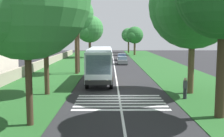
# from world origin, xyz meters

# --- Properties ---
(ground) EXTENTS (160.00, 160.00, 0.00)m
(ground) POSITION_xyz_m (0.00, 0.00, 0.00)
(ground) COLOR #262628
(grass_verge_left) EXTENTS (120.00, 8.00, 0.04)m
(grass_verge_left) POSITION_xyz_m (15.00, 8.20, 0.02)
(grass_verge_left) COLOR #235623
(grass_verge_left) RESTS_ON ground
(grass_verge_right) EXTENTS (120.00, 8.00, 0.04)m
(grass_verge_right) POSITION_xyz_m (15.00, -8.20, 0.02)
(grass_verge_right) COLOR #235623
(grass_verge_right) RESTS_ON ground
(centre_line) EXTENTS (110.00, 0.16, 0.01)m
(centre_line) POSITION_xyz_m (15.00, 0.00, 0.00)
(centre_line) COLOR silver
(centre_line) RESTS_ON ground
(coach_bus) EXTENTS (11.16, 2.62, 3.73)m
(coach_bus) POSITION_xyz_m (7.13, 1.80, 2.15)
(coach_bus) COLOR silver
(coach_bus) RESTS_ON ground
(zebra_crossing) EXTENTS (4.95, 6.80, 0.01)m
(zebra_crossing) POSITION_xyz_m (-2.24, 0.00, 0.00)
(zebra_crossing) COLOR silver
(zebra_crossing) RESTS_ON ground
(trailing_car_0) EXTENTS (4.30, 1.78, 1.43)m
(trailing_car_0) POSITION_xyz_m (26.86, -1.50, 0.67)
(trailing_car_0) COLOR gray
(trailing_car_0) RESTS_ON ground
(trailing_car_1) EXTENTS (4.30, 1.78, 1.43)m
(trailing_car_1) POSITION_xyz_m (35.49, -1.79, 0.67)
(trailing_car_1) COLOR navy
(trailing_car_1) RESTS_ON ground
(trailing_minibus_0) EXTENTS (6.00, 2.14, 2.53)m
(trailing_minibus_0) POSITION_xyz_m (42.72, 1.53, 1.55)
(trailing_minibus_0) COLOR #BFB299
(trailing_minibus_0) RESTS_ON ground
(roadside_tree_left_0) EXTENTS (7.74, 6.51, 10.08)m
(roadside_tree_left_0) POSITION_xyz_m (43.09, 5.69, 6.67)
(roadside_tree_left_0) COLOR #4C3826
(roadside_tree_left_0) RESTS_ON grass_verge_left
(roadside_tree_left_1) EXTENTS (5.31, 4.60, 10.22)m
(roadside_tree_left_1) POSITION_xyz_m (13.68, 5.27, 7.81)
(roadside_tree_left_1) COLOR #4C3826
(roadside_tree_left_1) RESTS_ON grass_verge_left
(roadside_tree_left_3) EXTENTS (5.40, 4.50, 7.90)m
(roadside_tree_left_3) POSITION_xyz_m (0.57, 6.24, 5.55)
(roadside_tree_left_3) COLOR #4C3826
(roadside_tree_left_3) RESTS_ON grass_verge_left
(roadside_tree_right_1) EXTENTS (5.47, 4.49, 7.79)m
(roadside_tree_right_1) POSITION_xyz_m (63.72, -5.07, 5.43)
(roadside_tree_right_1) COLOR #4C3826
(roadside_tree_right_1) RESTS_ON grass_verge_right
(roadside_tree_right_2) EXTENTS (9.04, 7.51, 11.34)m
(roadside_tree_right_2) POSITION_xyz_m (1.02, -6.08, 7.41)
(roadside_tree_right_2) COLOR brown
(roadside_tree_right_2) RESTS_ON grass_verge_right
(roadside_tree_right_3) EXTENTS (5.43, 4.65, 7.77)m
(roadside_tree_right_3) POSITION_xyz_m (52.10, -5.94, 5.34)
(roadside_tree_right_3) COLOR brown
(roadside_tree_right_3) RESTS_ON grass_verge_right
(utility_pole) EXTENTS (0.24, 1.40, 8.58)m
(utility_pole) POSITION_xyz_m (14.99, 5.04, 4.47)
(utility_pole) COLOR #473828
(utility_pole) RESTS_ON grass_verge_left
(roadside_wall) EXTENTS (70.00, 0.40, 1.27)m
(roadside_wall) POSITION_xyz_m (20.00, 11.60, 0.67)
(roadside_wall) COLOR #9E937F
(roadside_wall) RESTS_ON grass_verge_left
(pedestrian) EXTENTS (0.34, 0.34, 1.69)m
(pedestrian) POSITION_xyz_m (-1.36, -5.18, 0.91)
(pedestrian) COLOR #26262D
(pedestrian) RESTS_ON grass_verge_right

